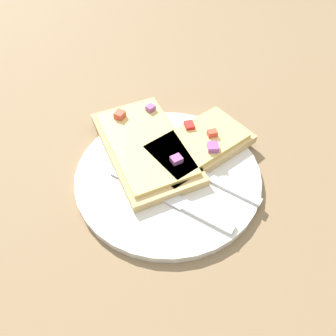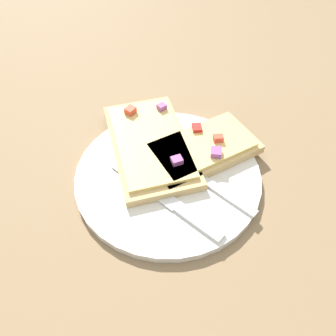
{
  "view_description": "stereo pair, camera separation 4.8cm",
  "coord_description": "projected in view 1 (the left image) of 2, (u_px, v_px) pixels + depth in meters",
  "views": [
    {
      "loc": [
        0.16,
        -0.27,
        0.39
      ],
      "look_at": [
        0.0,
        0.0,
        0.02
      ],
      "focal_mm": 35.0,
      "sensor_mm": 36.0,
      "label": 1
    },
    {
      "loc": [
        0.2,
        -0.24,
        0.39
      ],
      "look_at": [
        0.0,
        0.0,
        0.02
      ],
      "focal_mm": 35.0,
      "sensor_mm": 36.0,
      "label": 2
    }
  ],
  "objects": [
    {
      "name": "pizza_slice_main",
      "position": [
        145.0,
        146.0,
        0.52
      ],
      "size": [
        0.24,
        0.22,
        0.03
      ],
      "rotation": [
        0.0,
        0.0,
        2.53
      ],
      "color": "tan",
      "rests_on": "plate"
    },
    {
      "name": "pizza_slice_corner",
      "position": [
        197.0,
        145.0,
        0.52
      ],
      "size": [
        0.15,
        0.19,
        0.03
      ],
      "rotation": [
        0.0,
        0.0,
        1.2
      ],
      "color": "tan",
      "rests_on": "plate"
    },
    {
      "name": "knife",
      "position": [
        179.0,
        203.0,
        0.45
      ],
      "size": [
        0.2,
        0.02,
        0.01
      ],
      "rotation": [
        0.0,
        0.0,
        9.4
      ],
      "color": "silver",
      "rests_on": "plate"
    },
    {
      "name": "plate",
      "position": [
        168.0,
        175.0,
        0.5
      ],
      "size": [
        0.28,
        0.28,
        0.01
      ],
      "color": "silver",
      "rests_on": "ground"
    },
    {
      "name": "fork",
      "position": [
        184.0,
        166.0,
        0.5
      ],
      "size": [
        0.22,
        0.03,
        0.01
      ],
      "rotation": [
        0.0,
        0.0,
        9.38
      ],
      "color": "silver",
      "rests_on": "plate"
    },
    {
      "name": "crumb_scatter",
      "position": [
        175.0,
        186.0,
        0.47
      ],
      "size": [
        0.05,
        0.05,
        0.01
      ],
      "color": "tan",
      "rests_on": "plate"
    },
    {
      "name": "ground_plane",
      "position": [
        168.0,
        177.0,
        0.5
      ],
      "size": [
        4.0,
        4.0,
        0.0
      ],
      "primitive_type": "plane",
      "color": "#7F6647"
    }
  ]
}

